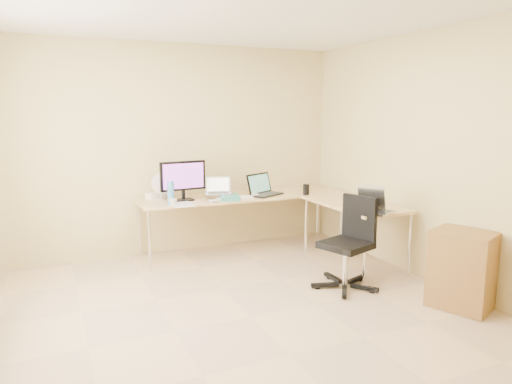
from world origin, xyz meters
name	(u,v)px	position (x,y,z in m)	size (l,w,h in m)	color
floor	(250,317)	(0.00, 0.00, 0.00)	(4.50, 4.50, 0.00)	tan
ceiling	(250,5)	(0.00, 0.00, 2.60)	(4.50, 4.50, 0.00)	white
wall_back	(179,150)	(0.00, 2.25, 1.30)	(4.50, 4.50, 0.00)	tan
wall_front	(475,233)	(0.00, -2.25, 1.30)	(4.50, 4.50, 0.00)	tan
wall_right	(440,159)	(2.10, 0.00, 1.30)	(4.50, 4.50, 0.00)	tan
desk_main	(244,223)	(0.72, 1.85, 0.36)	(2.65, 0.70, 0.73)	tan
desk_return	(354,233)	(1.70, 0.85, 0.36)	(0.70, 1.30, 0.73)	tan
monitor	(183,181)	(-0.08, 1.81, 0.97)	(0.55, 0.18, 0.47)	black
book_stack	(230,197)	(0.45, 1.65, 0.76)	(0.22, 0.31, 0.05)	#297369
laptop_center	(218,186)	(0.36, 1.78, 0.88)	(0.31, 0.24, 0.20)	#ACABC3
laptop_black	(265,184)	(0.97, 1.74, 0.87)	(0.43, 0.32, 0.27)	black
keyboard	(234,198)	(0.51, 1.65, 0.74)	(0.45, 0.13, 0.02)	white
mouse	(255,195)	(0.81, 1.70, 0.75)	(0.11, 0.07, 0.04)	beige
mug	(173,202)	(-0.27, 1.55, 0.77)	(0.09, 0.09, 0.08)	beige
cd_stack	(213,201)	(0.20, 1.55, 0.74)	(0.12, 0.12, 0.03)	white
water_bottle	(171,193)	(-0.27, 1.63, 0.86)	(0.08, 0.08, 0.27)	teal
papers	(182,204)	(-0.16, 1.57, 0.73)	(0.24, 0.34, 0.01)	silver
white_box	(156,196)	(-0.35, 2.05, 0.77)	(0.21, 0.15, 0.08)	white
desk_fan	(161,188)	(-0.32, 1.92, 0.88)	(0.24, 0.24, 0.30)	silver
black_cup	(306,189)	(1.45, 1.55, 0.80)	(0.08, 0.08, 0.13)	black
laptop_return	(377,201)	(1.59, 0.32, 0.86)	(0.30, 0.38, 0.25)	#ADADAD
office_chair	(346,240)	(1.16, 0.24, 0.50)	(0.56, 0.56, 0.94)	black
cabinet	(462,269)	(1.85, -0.59, 0.36)	(0.42, 0.51, 0.71)	brown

